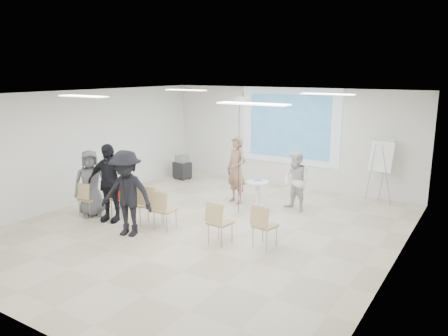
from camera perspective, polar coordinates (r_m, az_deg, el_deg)
The scene contains 30 objects.
floor at distance 9.99m, azimuth -2.48°, elevation -8.15°, with size 8.00×9.00×0.10m, color beige.
ceiling at distance 9.35m, azimuth -2.66°, elevation 9.91°, with size 8.00×9.00×0.10m, color white.
wall_back at distance 13.48m, azimuth 8.57°, elevation 3.98°, with size 8.00×0.10×3.00m, color silver.
wall_left at distance 12.28m, azimuth -18.29°, elevation 2.65°, with size 0.10×9.00×3.00m, color silver.
wall_right at distance 8.02m, azimuth 21.97°, elevation -2.68°, with size 0.10×9.00×3.00m, color silver.
projection_halo at distance 13.37m, azimuth 8.50°, elevation 5.43°, with size 3.20×0.01×2.30m, color silver.
projection_image at distance 13.36m, azimuth 8.48°, elevation 5.42°, with size 2.60×0.01×1.90m, color teal.
pedestal_table at distance 11.32m, azimuth 4.41°, elevation -3.26°, with size 0.77×0.77×0.72m.
player_left at distance 11.60m, azimuth 1.65°, elevation 0.34°, with size 0.75×0.51×2.05m, color #9A725E.
player_right at distance 11.10m, azimuth 9.43°, elevation -1.31°, with size 0.82×0.66×1.70m, color white.
controller_left at distance 11.66m, azimuth 3.05°, elevation 2.02°, with size 0.04×0.12×0.04m, color silver.
controller_right at distance 11.33m, azimuth 9.14°, elevation 0.53°, with size 0.04×0.12×0.04m, color white.
chair_far_left at distance 11.09m, azimuth -17.54°, elevation -3.58°, with size 0.46×0.49×0.86m.
chair_left_mid at distance 10.85m, azimuth -13.61°, elevation -3.60°, with size 0.44×0.47×0.89m.
chair_left_inner at distance 10.06m, azimuth -9.79°, elevation -4.43°, with size 0.55×0.57×0.97m.
chair_center at distance 9.75m, azimuth -8.02°, elevation -5.10°, with size 0.45×0.48×0.92m.
chair_right_inner at distance 8.88m, azimuth -0.82°, elevation -6.78°, with size 0.47×0.50×0.91m.
chair_right_far at distance 8.78m, azimuth 5.08°, elevation -7.14°, with size 0.48×0.51×0.89m.
red_jacket at distance 10.70m, azimuth -14.19°, elevation -2.78°, with size 0.43×0.10×0.41m, color #A32214.
laptop at distance 10.16m, azimuth -9.48°, elevation -4.56°, with size 0.35×0.26×0.03m, color black.
audience_left at distance 10.52m, azimuth -14.84°, elevation -1.16°, with size 1.23×0.74×2.12m, color black.
audience_mid at distance 9.49m, azimuth -12.64°, elevation -2.55°, with size 1.37×0.75×2.11m, color black.
audience_outer at distance 11.05m, azimuth -17.04°, elevation -1.43°, with size 0.89×0.59×1.83m, color slate.
flipchart_easel at distance 12.31m, azimuth 19.90°, elevation 1.51°, with size 0.73×0.57×1.74m.
av_cart at distance 14.42m, azimuth -5.49°, elevation -0.00°, with size 0.59×0.51×0.77m.
ceiling_projector at distance 10.58m, azimuth 2.48°, elevation 8.26°, with size 0.30×0.25×3.00m.
fluor_panel_nw at distance 12.15m, azimuth -5.04°, elevation 10.11°, with size 1.20×0.30×0.02m, color white.
fluor_panel_ne at distance 10.24m, azimuth 13.35°, elevation 9.37°, with size 1.20×0.30×0.02m, color white.
fluor_panel_sw at distance 9.60m, azimuth -17.92°, elevation 8.91°, with size 1.20×0.30×0.02m, color white.
fluor_panel_se at distance 7.03m, azimuth 3.81°, elevation 8.36°, with size 1.20×0.30×0.02m, color white.
Camera 1 is at (5.35, -7.66, 3.48)m, focal length 35.00 mm.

